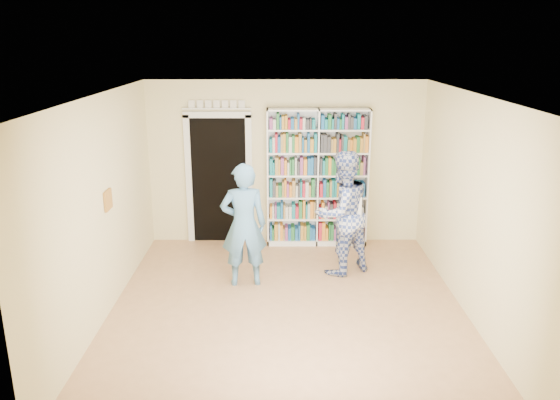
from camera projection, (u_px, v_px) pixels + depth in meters
name	position (u px, v px, depth m)	size (l,w,h in m)	color
floor	(287.00, 309.00, 6.98)	(5.00, 5.00, 0.00)	#AC7B53
ceiling	(288.00, 96.00, 6.21)	(5.00, 5.00, 0.00)	white
wall_back	(285.00, 163.00, 8.99)	(4.50, 4.50, 0.00)	beige
wall_left	(102.00, 209.00, 6.59)	(5.00, 5.00, 0.00)	beige
wall_right	(473.00, 208.00, 6.60)	(5.00, 5.00, 0.00)	beige
bookshelf	(317.00, 177.00, 8.90)	(1.65, 0.31, 2.26)	white
doorway	(219.00, 173.00, 9.02)	(1.10, 0.08, 2.43)	black
wall_art	(108.00, 200.00, 6.77)	(0.03, 0.25, 0.25)	brown
man_blue	(244.00, 225.00, 7.46)	(0.63, 0.42, 1.74)	#5186B4
man_plaid	(342.00, 213.00, 7.85)	(0.88, 0.69, 1.82)	#2F428F
paper_sheet	(354.00, 208.00, 7.64)	(0.22, 0.01, 0.31)	white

